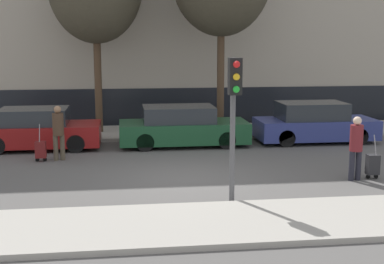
{
  "coord_description": "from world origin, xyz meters",
  "views": [
    {
      "loc": [
        -1.63,
        -13.8,
        3.7
      ],
      "look_at": [
        0.4,
        1.8,
        0.95
      ],
      "focal_mm": 50.0,
      "sensor_mm": 36.0,
      "label": 1
    }
  ],
  "objects": [
    {
      "name": "trolley_right",
      "position": [
        4.96,
        -0.64,
        0.39
      ],
      "size": [
        0.34,
        0.29,
        1.2
      ],
      "color": "#262628",
      "rests_on": "ground_plane"
    },
    {
      "name": "pedestrian_left",
      "position": [
        -3.61,
        2.7,
        0.96
      ],
      "size": [
        0.35,
        0.34,
        1.69
      ],
      "rotation": [
        0.0,
        0.0,
        0.2
      ],
      "color": "#4C4233",
      "rests_on": "ground_plane"
    },
    {
      "name": "trolley_left",
      "position": [
        -4.15,
        2.59,
        0.37
      ],
      "size": [
        0.34,
        0.29,
        1.16
      ],
      "color": "maroon",
      "rests_on": "ground_plane"
    },
    {
      "name": "parked_car_2",
      "position": [
        5.24,
        4.58,
        0.67
      ],
      "size": [
        4.29,
        1.78,
        1.45
      ],
      "color": "navy",
      "rests_on": "ground_plane"
    },
    {
      "name": "traffic_light",
      "position": [
        0.79,
        -2.37,
        2.36
      ],
      "size": [
        0.28,
        0.47,
        3.3
      ],
      "color": "#515154",
      "rests_on": "ground_plane"
    },
    {
      "name": "pedestrian_right",
      "position": [
        4.41,
        -0.74,
        0.97
      ],
      "size": [
        0.35,
        0.34,
        1.71
      ],
      "rotation": [
        0.0,
        0.0,
        3.31
      ],
      "color": "#23232D",
      "rests_on": "ground_plane"
    },
    {
      "name": "sidewalk_near",
      "position": [
        0.0,
        -3.75,
        0.06
      ],
      "size": [
        28.0,
        2.5,
        0.12
      ],
      "color": "#A39E93",
      "rests_on": "ground_plane"
    },
    {
      "name": "sidewalk_far",
      "position": [
        0.0,
        7.0,
        0.06
      ],
      "size": [
        28.0,
        3.0,
        0.12
      ],
      "color": "#A39E93",
      "rests_on": "ground_plane"
    },
    {
      "name": "ground_plane",
      "position": [
        0.0,
        0.0,
        0.0
      ],
      "size": [
        80.0,
        80.0,
        0.0
      ],
      "primitive_type": "plane",
      "color": "#565451"
    },
    {
      "name": "parked_car_0",
      "position": [
        -4.5,
        4.6,
        0.65
      ],
      "size": [
        4.06,
        1.83,
        1.39
      ],
      "color": "maroon",
      "rests_on": "ground_plane"
    },
    {
      "name": "parked_car_1",
      "position": [
        0.41,
        4.53,
        0.65
      ],
      "size": [
        4.46,
        1.86,
        1.39
      ],
      "color": "#194728",
      "rests_on": "ground_plane"
    }
  ]
}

